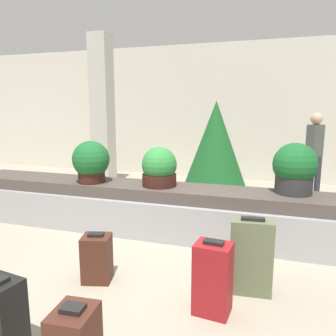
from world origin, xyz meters
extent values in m
plane|color=#9E937F|center=(0.00, 0.00, 0.00)|extent=(18.00, 18.00, 0.00)
cube|color=beige|center=(0.00, 5.08, 1.60)|extent=(18.00, 0.06, 3.20)
cube|color=#9E9EA3|center=(0.00, 1.22, 0.25)|extent=(6.46, 0.80, 0.50)
cube|color=#4C423D|center=(0.00, 1.22, 0.58)|extent=(6.20, 0.64, 0.16)
cube|color=beige|center=(-2.15, 3.39, 1.60)|extent=(0.39, 0.39, 3.20)
cube|color=black|center=(-0.40, -1.29, 0.27)|extent=(0.34, 0.26, 0.55)
cube|color=maroon|center=(0.90, -0.39, 0.30)|extent=(0.32, 0.26, 0.61)
cube|color=black|center=(0.90, -0.39, 0.62)|extent=(0.17, 0.10, 0.03)
cube|color=#472319|center=(-0.28, -0.21, 0.23)|extent=(0.33, 0.31, 0.46)
cube|color=black|center=(-0.28, -0.21, 0.48)|extent=(0.17, 0.12, 0.03)
cube|color=#5B6647|center=(1.18, 0.02, 0.35)|extent=(0.40, 0.22, 0.70)
cube|color=black|center=(1.18, 0.02, 0.71)|extent=(0.21, 0.08, 0.03)
cube|color=black|center=(0.25, -1.39, 0.53)|extent=(0.14, 0.11, 0.03)
cylinder|color=#2D2D2D|center=(1.59, 1.34, 0.76)|extent=(0.45, 0.45, 0.22)
sphere|color=#195B28|center=(1.59, 1.34, 1.02)|extent=(0.53, 0.53, 0.53)
cylinder|color=#381914|center=(-0.12, 1.21, 0.74)|extent=(0.46, 0.46, 0.16)
sphere|color=#2D7F38|center=(-0.12, 1.21, 0.95)|extent=(0.47, 0.47, 0.47)
cylinder|color=#381914|center=(-1.11, 1.12, 0.75)|extent=(0.38, 0.38, 0.19)
sphere|color=#195B28|center=(-1.11, 1.12, 0.98)|extent=(0.52, 0.52, 0.52)
cylinder|color=#282833|center=(1.98, 3.91, 0.39)|extent=(0.11, 0.11, 0.77)
cylinder|color=#282833|center=(2.18, 3.91, 0.39)|extent=(0.11, 0.11, 0.77)
cube|color=#474C47|center=(2.08, 3.91, 1.08)|extent=(0.34, 0.36, 0.61)
sphere|color=tan|center=(2.08, 3.91, 1.50)|extent=(0.23, 0.23, 0.23)
cylinder|color=#4C331E|center=(0.33, 3.02, 0.09)|extent=(0.16, 0.16, 0.18)
cone|color=#195623|center=(0.33, 3.02, 1.00)|extent=(1.21, 1.21, 1.65)
camera|label=1|loc=(1.31, -2.87, 1.68)|focal=35.00mm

